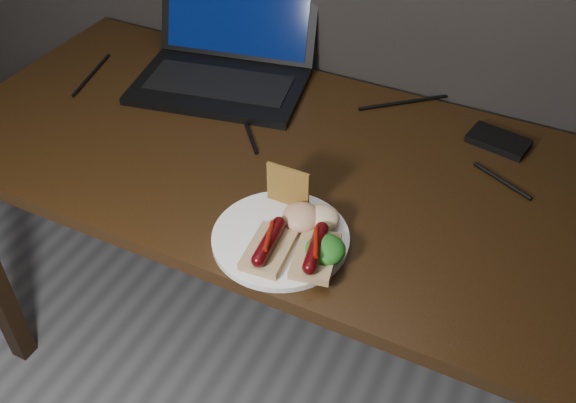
# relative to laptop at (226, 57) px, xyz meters

# --- Properties ---
(desk) EXTENTS (1.40, 0.70, 0.75)m
(desk) POSITION_rel_laptop_xyz_m (0.22, -0.22, -0.14)
(desk) COLOR black
(desk) RESTS_ON ground
(laptop) EXTENTS (0.46, 0.41, 0.25)m
(laptop) POSITION_rel_laptop_xyz_m (0.00, 0.00, 0.00)
(laptop) COLOR black
(laptop) RESTS_ON desk
(hard_drive) EXTENTS (0.14, 0.09, 0.02)m
(hard_drive) POSITION_rel_laptop_xyz_m (0.66, 0.02, -0.05)
(hard_drive) COLOR black
(hard_drive) RESTS_ON desk
(desk_cables) EXTENTS (1.09, 0.40, 0.01)m
(desk_cables) POSITION_rel_laptop_xyz_m (0.22, -0.08, -0.05)
(desk_cables) COLOR black
(desk_cables) RESTS_ON desk
(plate) EXTENTS (0.32, 0.32, 0.01)m
(plate) POSITION_rel_laptop_xyz_m (0.37, -0.45, -0.05)
(plate) COLOR white
(plate) RESTS_ON desk
(bread_sausage_center) EXTENTS (0.08, 0.12, 0.04)m
(bread_sausage_center) POSITION_rel_laptop_xyz_m (0.38, -0.50, -0.03)
(bread_sausage_center) COLOR tan
(bread_sausage_center) RESTS_ON plate
(bread_sausage_right) EXTENTS (0.09, 0.13, 0.04)m
(bread_sausage_right) POSITION_rel_laptop_xyz_m (0.45, -0.48, -0.03)
(bread_sausage_right) COLOR tan
(bread_sausage_right) RESTS_ON plate
(crispbread) EXTENTS (0.09, 0.01, 0.08)m
(crispbread) POSITION_rel_laptop_xyz_m (0.35, -0.37, 0.00)
(crispbread) COLOR #AB782F
(crispbread) RESTS_ON plate
(salad_greens) EXTENTS (0.07, 0.07, 0.04)m
(salad_greens) POSITION_rel_laptop_xyz_m (0.47, -0.47, -0.02)
(salad_greens) COLOR #0F4E14
(salad_greens) RESTS_ON plate
(salsa_mound) EXTENTS (0.07, 0.07, 0.04)m
(salsa_mound) POSITION_rel_laptop_xyz_m (0.40, -0.41, -0.02)
(salsa_mound) COLOR maroon
(salsa_mound) RESTS_ON plate
(coleslaw_mound) EXTENTS (0.06, 0.06, 0.04)m
(coleslaw_mound) POSITION_rel_laptop_xyz_m (0.43, -0.39, -0.02)
(coleslaw_mound) COLOR silver
(coleslaw_mound) RESTS_ON plate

